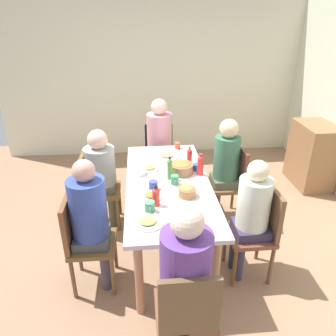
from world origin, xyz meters
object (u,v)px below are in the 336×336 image
cup_1 (153,185)px  cup_3 (150,207)px  person_0 (160,138)px  person_2 (101,169)px  chair_1 (259,228)px  plate_3 (167,156)px  bottle_0 (156,196)px  person_1 (252,211)px  chair_2 (95,185)px  dining_table (168,190)px  plate_1 (148,222)px  person_4 (225,162)px  plate_0 (149,168)px  bottle_2 (200,165)px  plate_2 (151,196)px  chair_3 (83,238)px  cup_5 (178,146)px  bowl_0 (181,168)px  bottle_1 (170,169)px  cup_0 (141,172)px  person_5 (185,273)px  cup_2 (175,180)px  chair_5 (186,313)px  person_3 (90,215)px  bowl_1 (187,191)px  bottle_3 (189,156)px  chair_0 (159,153)px  chair_4 (231,180)px  cup_4 (196,167)px

cup_1 → cup_3: (0.38, -0.05, 0.00)m
person_0 → person_2: 1.04m
chair_1 → cup_1: bearing=-110.1°
plate_3 → bottle_0: 1.02m
person_1 → chair_2: bearing=-122.5°
dining_table → plate_1: plate_1 is taller
person_4 → plate_0: (0.19, -0.87, 0.04)m
plate_3 → bottle_2: (0.46, 0.30, 0.10)m
plate_2 → cup_1: bearing=170.2°
person_1 → cup_3: (0.03, -0.90, 0.11)m
chair_3 → cup_5: (-1.32, 0.98, 0.30)m
chair_2 → bowl_0: chair_2 is taller
bottle_1 → cup_0: bearing=-112.0°
person_0 → person_5: person_0 is taller
dining_table → chair_3: chair_3 is taller
person_1 → cup_3: size_ratio=9.58×
cup_2 → plate_0: bearing=-145.2°
chair_5 → plate_0: bearing=-173.8°
chair_1 → person_5: (0.76, -0.79, 0.26)m
cup_0 → bottle_2: size_ratio=0.53×
person_5 → cup_1: 1.12m
plate_0 → plate_2: same height
chair_5 → bottle_2: bottle_2 is taller
person_2 → bowl_0: bearing=71.2°
person_3 → bottle_2: (-0.60, 1.04, 0.14)m
person_1 → person_0: bearing=-157.8°
chair_3 → bottle_2: size_ratio=3.89×
bottle_0 → cup_2: bearing=151.0°
bowl_1 → bottle_3: (-0.69, 0.13, 0.04)m
chair_0 → plate_2: (1.60, -0.18, 0.28)m
person_1 → cup_0: person_1 is taller
cup_3 → bottle_1: bottle_1 is taller
person_1 → person_2: 1.68m
cup_2 → chair_1: bearing=59.8°
person_1 → bottle_0: size_ratio=6.41×
bottle_2 → plate_3: bearing=-147.2°
person_3 → bowl_0: 1.08m
person_1 → person_2: size_ratio=1.01×
chair_4 → bowl_0: (0.29, -0.63, 0.32)m
chair_3 → plate_3: bearing=141.9°
chair_3 → cup_5: size_ratio=8.48×
bowl_0 → cup_2: bowl_0 is taller
chair_2 → person_5: (1.71, 0.79, 0.26)m
chair_2 → chair_3: bearing=0.0°
person_1 → person_3: bearing=-90.0°
cup_1 → chair_0: bearing=174.1°
cup_3 → cup_4: cup_3 is taller
plate_0 → bottle_1: bottle_1 is taller
plate_2 → bowl_0: size_ratio=0.85×
plate_1 → bottle_3: 1.20m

